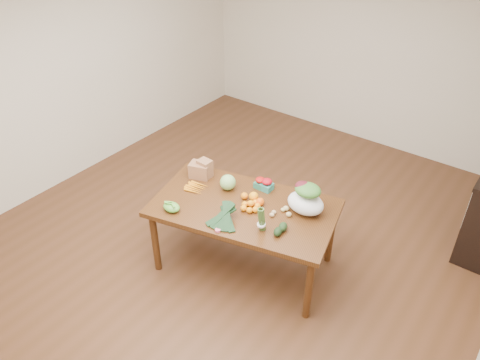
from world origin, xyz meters
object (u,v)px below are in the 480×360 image
Objects in this scene: cabbage at (228,182)px; asparagus_bundle at (262,219)px; dining_table at (244,236)px; mandarin_cluster at (251,205)px; kale_bunch at (222,217)px; paper_bag at (200,169)px; salad_bag at (306,200)px.

asparagus_bundle is (0.62, -0.32, 0.05)m from cabbage.
dining_table is 10.90× the size of cabbage.
asparagus_bundle reaches higher than mandarin_cluster.
mandarin_cluster is at bearing 64.68° from kale_bunch.
asparagus_bundle is at bearing -44.13° from dining_table.
mandarin_cluster is 0.35m from kale_bunch.
paper_bag is at bearing 155.00° from dining_table.
asparagus_bundle is 0.71× the size of salad_bag.
paper_bag is 0.77× the size of salad_bag.
mandarin_cluster is (0.73, -0.13, -0.05)m from paper_bag.
mandarin_cluster is at bearing -9.88° from paper_bag.
paper_bag is 1.08× the size of asparagus_bundle.
mandarin_cluster is 0.51× the size of salad_bag.
dining_table is at bearing -151.90° from salad_bag.
salad_bag is (0.43, 0.26, 0.09)m from mandarin_cluster.
kale_bunch is at bearing -101.58° from mandarin_cluster.
salad_bag is (0.50, 0.27, 0.51)m from dining_table.
salad_bag reaches higher than dining_table.
dining_table is at bearing -177.48° from mandarin_cluster.
cabbage is 0.55m from kale_bunch.
paper_bag is 0.74m from mandarin_cluster.
asparagus_bundle is at bearing -110.55° from salad_bag.
dining_table is at bearing 135.87° from asparagus_bundle.
paper_bag is 0.36m from cabbage.
mandarin_cluster reaches higher than dining_table.
mandarin_cluster is at bearing -148.18° from salad_bag.
asparagus_bundle is at bearing -18.18° from paper_bag.
kale_bunch reaches higher than cabbage.
paper_bag is at bearing 170.12° from mandarin_cluster.
salad_bag is at bearing 14.36° from dining_table.
mandarin_cluster is at bearing 128.52° from asparagus_bundle.
cabbage is at bearing 161.49° from mandarin_cluster.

